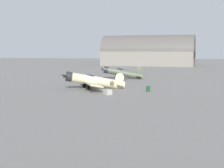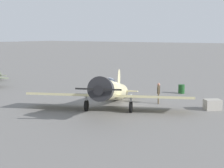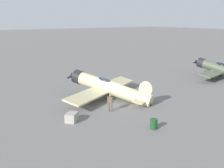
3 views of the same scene
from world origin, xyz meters
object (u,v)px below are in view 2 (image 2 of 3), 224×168
at_px(airplane_foreground, 111,91).
at_px(equipment_crate, 212,105).
at_px(fuel_drum, 181,89).
at_px(ground_crew_mechanic, 159,91).

distance_m(airplane_foreground, equipment_crate, 7.68).
relative_size(airplane_foreground, fuel_drum, 14.05).
bearing_deg(ground_crew_mechanic, fuel_drum, 67.28).
height_order(airplane_foreground, ground_crew_mechanic, airplane_foreground).
height_order(ground_crew_mechanic, fuel_drum, ground_crew_mechanic).
relative_size(ground_crew_mechanic, equipment_crate, 1.16).
height_order(airplane_foreground, fuel_drum, airplane_foreground).
height_order(ground_crew_mechanic, equipment_crate, ground_crew_mechanic).
relative_size(ground_crew_mechanic, fuel_drum, 2.01).
bearing_deg(fuel_drum, airplane_foreground, -101.84).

